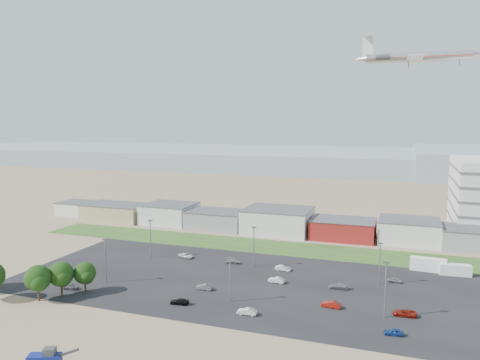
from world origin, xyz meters
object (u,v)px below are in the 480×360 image
at_px(parked_car_7, 277,280).
at_px(parked_car_4, 204,287).
at_px(parked_car_0, 405,313).
at_px(parked_car_10, 71,287).
at_px(telehandler, 44,358).
at_px(box_trailer_a, 428,265).
at_px(parked_car_3, 180,301).
at_px(parked_car_1, 331,304).
at_px(parked_car_6, 234,261).
at_px(parked_car_11, 283,268).
at_px(parked_car_12, 338,286).
at_px(parked_car_9, 186,256).
at_px(airliner, 418,57).
at_px(parked_car_8, 395,280).
at_px(parked_car_2, 394,332).
at_px(parked_car_13, 247,311).

bearing_deg(parked_car_7, parked_car_4, -49.07).
bearing_deg(parked_car_0, parked_car_10, -84.33).
bearing_deg(parked_car_7, telehandler, -19.75).
distance_m(box_trailer_a, parked_car_3, 63.82).
distance_m(parked_car_0, parked_car_10, 71.27).
bearing_deg(parked_car_1, parked_car_6, -120.71).
distance_m(box_trailer_a, parked_car_1, 37.46).
bearing_deg(parked_car_0, parked_car_11, -125.64).
height_order(parked_car_1, parked_car_6, parked_car_1).
xyz_separation_m(parked_car_11, parked_car_12, (14.91, -8.50, -0.03)).
xyz_separation_m(telehandler, parked_car_9, (-5.67, 60.06, -1.00)).
xyz_separation_m(box_trailer_a, airliner, (-3.96, 55.08, 58.43)).
relative_size(parked_car_4, parked_car_8, 1.19).
bearing_deg(parked_car_6, parked_car_7, -133.66).
bearing_deg(parked_car_3, airliner, 148.73).
xyz_separation_m(parked_car_6, parked_car_10, (-27.66, -30.34, -0.04)).
height_order(parked_car_0, parked_car_11, parked_car_11).
xyz_separation_m(parked_car_1, parked_car_9, (-43.18, 21.75, -0.05)).
bearing_deg(airliner, parked_car_7, -112.92).
xyz_separation_m(parked_car_0, parked_car_3, (-43.70, -9.24, -0.05)).
bearing_deg(parked_car_11, parked_car_4, 145.55).
bearing_deg(parked_car_9, parked_car_1, -109.24).
xyz_separation_m(box_trailer_a, parked_car_6, (-48.40, -10.67, -1.01)).
bearing_deg(parked_car_7, parked_car_2, 59.45).
bearing_deg(parked_car_9, parked_car_4, -137.29).
relative_size(telehandler, box_trailer_a, 0.90).
relative_size(telehandler, parked_car_6, 1.86).
relative_size(parked_car_0, parked_car_8, 1.41).
bearing_deg(telehandler, parked_car_6, 60.30).
height_order(box_trailer_a, parked_car_1, box_trailer_a).
distance_m(parked_car_0, parked_car_7, 30.03).
height_order(parked_car_2, parked_car_13, parked_car_13).
relative_size(parked_car_4, parked_car_6, 0.92).
height_order(parked_car_6, parked_car_13, parked_car_13).
bearing_deg(parked_car_7, parked_car_12, 98.67).
distance_m(parked_car_4, parked_car_8, 44.52).
xyz_separation_m(airliner, parked_car_11, (-30.57, -67.22, -59.40)).
height_order(parked_car_1, parked_car_2, parked_car_1).
height_order(box_trailer_a, parked_car_6, box_trailer_a).
xyz_separation_m(parked_car_0, parked_car_7, (-28.28, 10.09, 0.02)).
bearing_deg(parked_car_9, parked_car_12, -96.07).
bearing_deg(parked_car_9, parked_car_8, -84.27).
distance_m(airliner, parked_car_4, 113.64).
height_order(box_trailer_a, parked_car_4, box_trailer_a).
xyz_separation_m(parked_car_0, parked_car_13, (-28.89, -9.59, 0.02)).
relative_size(airliner, parked_car_11, 10.80).
distance_m(parked_car_11, parked_car_13, 28.93).
distance_m(box_trailer_a, parked_car_6, 49.57).
bearing_deg(parked_car_0, parked_car_7, -111.66).
distance_m(airliner, parked_car_1, 106.54).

